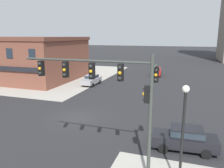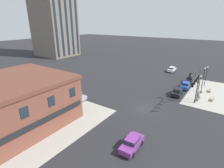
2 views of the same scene
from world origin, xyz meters
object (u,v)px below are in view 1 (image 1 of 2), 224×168
car_cross_eastbound (185,138)px  car_cross_westbound (156,71)px  street_lamp_corner_near (183,126)px  car_main_southbound_far (92,79)px  traffic_signal_main (117,91)px

car_cross_eastbound → car_cross_westbound: 29.92m
street_lamp_corner_near → car_main_southbound_far: 26.16m
traffic_signal_main → car_main_southbound_far: (-10.99, 21.38, -4.00)m
car_main_southbound_far → car_cross_eastbound: bearing=-49.7°
street_lamp_corner_near → car_cross_eastbound: size_ratio=1.24×
car_cross_westbound → traffic_signal_main: bearing=-86.4°
car_main_southbound_far → car_cross_eastbound: (14.73, -17.36, 0.00)m
car_cross_westbound → car_main_southbound_far: bearing=-126.6°
street_lamp_corner_near → car_main_southbound_far: (-14.52, 21.61, -2.55)m
street_lamp_corner_near → car_cross_westbound: (-5.61, 33.60, -2.55)m
traffic_signal_main → car_cross_westbound: traffic_signal_main is taller
car_main_southbound_far → street_lamp_corner_near: bearing=-56.1°
street_lamp_corner_near → car_main_southbound_far: street_lamp_corner_near is taller
car_cross_eastbound → car_cross_westbound: size_ratio=0.99×
car_main_southbound_far → car_cross_eastbound: 22.76m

